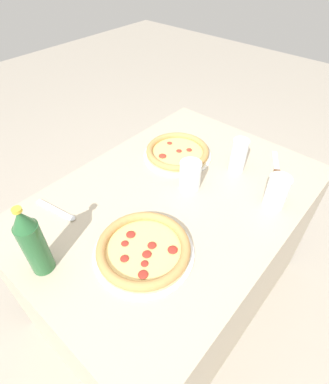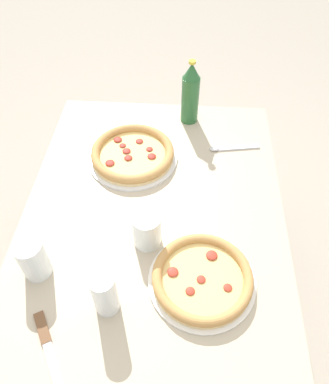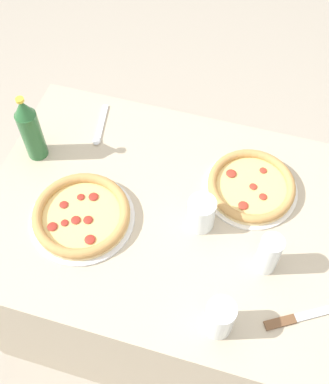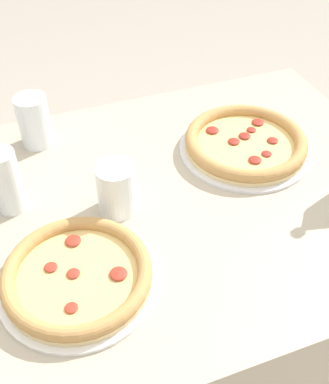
{
  "view_description": "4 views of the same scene",
  "coord_description": "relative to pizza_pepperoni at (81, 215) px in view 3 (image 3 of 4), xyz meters",
  "views": [
    {
      "loc": [
        -0.64,
        -0.51,
        1.52
      ],
      "look_at": [
        -0.03,
        0.02,
        0.76
      ],
      "focal_mm": 28.0,
      "sensor_mm": 36.0,
      "label": 1
    },
    {
      "loc": [
        0.71,
        0.08,
        1.67
      ],
      "look_at": [
        -0.04,
        0.03,
        0.8
      ],
      "focal_mm": 35.0,
      "sensor_mm": 36.0,
      "label": 2
    },
    {
      "loc": [
        0.19,
        -0.73,
        2.0
      ],
      "look_at": [
        -0.03,
        0.02,
        0.81
      ],
      "focal_mm": 45.0,
      "sensor_mm": 36.0,
      "label": 3
    },
    {
      "loc": [
        0.25,
        0.72,
        1.45
      ],
      "look_at": [
        0.01,
        0.07,
        0.81
      ],
      "focal_mm": 45.0,
      "sensor_mm": 36.0,
      "label": 4
    }
  ],
  "objects": [
    {
      "name": "pizza_veggie",
      "position": [
        0.47,
        0.25,
        -0.0
      ],
      "size": [
        0.3,
        0.3,
        0.04
      ],
      "color": "white",
      "rests_on": "table"
    },
    {
      "name": "knife",
      "position": [
        0.68,
        -0.13,
        -0.02
      ],
      "size": [
        0.2,
        0.13,
        0.01
      ],
      "color": "brown",
      "rests_on": "table"
    },
    {
      "name": "glass_iced_tea",
      "position": [
        0.56,
        0.0,
        0.04
      ],
      "size": [
        0.06,
        0.06,
        0.15
      ],
      "color": "white",
      "rests_on": "table"
    },
    {
      "name": "ground_plane",
      "position": [
        0.26,
        0.09,
        -0.74
      ],
      "size": [
        8.0,
        8.0,
        0.0
      ],
      "primitive_type": "plane",
      "color": "#A89E8E"
    },
    {
      "name": "glass_lemonade",
      "position": [
        0.47,
        -0.21,
        0.04
      ],
      "size": [
        0.08,
        0.08,
        0.13
      ],
      "color": "white",
      "rests_on": "table"
    },
    {
      "name": "spoon",
      "position": [
        -0.07,
        0.35,
        -0.02
      ],
      "size": [
        0.05,
        0.19,
        0.01
      ],
      "color": "silver",
      "rests_on": "table"
    },
    {
      "name": "pizza_pepperoni",
      "position": [
        0.0,
        0.0,
        0.0
      ],
      "size": [
        0.32,
        0.32,
        0.04
      ],
      "color": "silver",
      "rests_on": "table"
    },
    {
      "name": "beer_bottle",
      "position": [
        -0.24,
        0.2,
        0.1
      ],
      "size": [
        0.07,
        0.07,
        0.26
      ],
      "color": "#286033",
      "rests_on": "table"
    },
    {
      "name": "glass_cola",
      "position": [
        0.35,
        0.09,
        0.03
      ],
      "size": [
        0.08,
        0.08,
        0.11
      ],
      "color": "white",
      "rests_on": "table"
    },
    {
      "name": "table",
      "position": [
        0.26,
        0.09,
        -0.38
      ],
      "size": [
        1.18,
        0.83,
        0.72
      ],
      "color": "#B7A88E",
      "rests_on": "ground_plane"
    }
  ]
}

